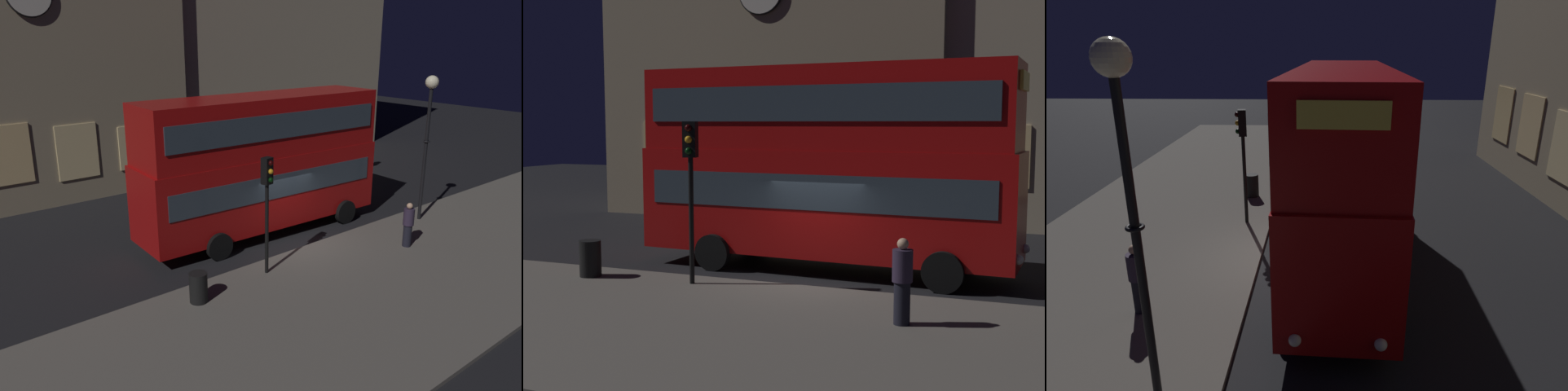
{
  "view_description": "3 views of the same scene",
  "coord_description": "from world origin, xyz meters",
  "views": [
    {
      "loc": [
        -12.44,
        -13.29,
        7.74
      ],
      "look_at": [
        -1.66,
        0.01,
        2.28
      ],
      "focal_mm": 35.71,
      "sensor_mm": 36.0,
      "label": 1
    },
    {
      "loc": [
        5.63,
        -15.91,
        3.96
      ],
      "look_at": [
        -0.84,
        0.44,
        2.15
      ],
      "focal_mm": 48.14,
      "sensor_mm": 36.0,
      "label": 2
    },
    {
      "loc": [
        11.52,
        1.21,
        5.96
      ],
      "look_at": [
        -1.5,
        0.79,
        1.47
      ],
      "focal_mm": 30.09,
      "sensor_mm": 36.0,
      "label": 3
    }
  ],
  "objects": [
    {
      "name": "double_decker_bus",
      "position": [
        -0.17,
        1.79,
        3.03
      ],
      "size": [
        10.28,
        3.08,
        5.44
      ],
      "rotation": [
        0.0,
        0.0,
        -0.05
      ],
      "color": "#9E0C0C",
      "rests_on": "ground"
    },
    {
      "name": "building_with_clock",
      "position": [
        -5.8,
        14.35,
        7.19
      ],
      "size": [
        14.75,
        8.72,
        14.38
      ],
      "color": "tan",
      "rests_on": "ground"
    },
    {
      "name": "sidewalk_slab",
      "position": [
        0.0,
        -4.35,
        0.06
      ],
      "size": [
        44.0,
        7.66,
        0.12
      ],
      "primitive_type": "cube",
      "color": "#5B564F",
      "rests_on": "ground"
    },
    {
      "name": "pedestrian",
      "position": [
        2.92,
        -2.91,
        0.97
      ],
      "size": [
        0.39,
        0.39,
        1.68
      ],
      "rotation": [
        0.0,
        0.0,
        4.12
      ],
      "color": "black",
      "rests_on": "sidewalk_slab"
    },
    {
      "name": "ground_plane",
      "position": [
        0.0,
        0.0,
        0.0
      ],
      "size": [
        80.0,
        80.0,
        0.0
      ],
      "primitive_type": "plane",
      "color": "black"
    },
    {
      "name": "litter_bin",
      "position": [
        -5.29,
        -1.58,
        0.58
      ],
      "size": [
        0.54,
        0.54,
        0.91
      ],
      "primitive_type": "cylinder",
      "color": "black",
      "rests_on": "sidewalk_slab"
    },
    {
      "name": "traffic_light_near_kerb",
      "position": [
        -2.51,
        -1.36,
        2.92
      ],
      "size": [
        0.36,
        0.39,
        3.89
      ],
      "rotation": [
        0.0,
        0.0,
        0.19
      ],
      "color": "black",
      "rests_on": "sidewalk_slab"
    }
  ]
}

